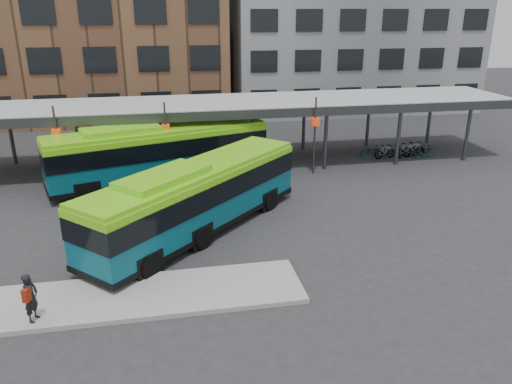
# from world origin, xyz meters

# --- Properties ---
(ground) EXTENTS (120.00, 120.00, 0.00)m
(ground) POSITION_xyz_m (0.00, 0.00, 0.00)
(ground) COLOR #28282B
(ground) RESTS_ON ground
(boarding_island) EXTENTS (14.00, 3.00, 0.18)m
(boarding_island) POSITION_xyz_m (-5.50, -3.00, 0.09)
(boarding_island) COLOR gray
(boarding_island) RESTS_ON ground
(canopy) EXTENTS (40.00, 6.53, 4.80)m
(canopy) POSITION_xyz_m (-0.06, 12.87, 3.91)
(canopy) COLOR #999B9E
(canopy) RESTS_ON ground
(building_grey) EXTENTS (24.00, 14.00, 20.00)m
(building_grey) POSITION_xyz_m (16.00, 32.00, 10.00)
(building_grey) COLOR slate
(building_grey) RESTS_ON ground
(bus_front) EXTENTS (10.68, 10.62, 3.43)m
(bus_front) POSITION_xyz_m (-1.86, 2.28, 1.78)
(bus_front) COLOR #084D5D
(bus_front) RESTS_ON ground
(bus_rear) EXTENTS (13.15, 6.42, 3.56)m
(bus_rear) POSITION_xyz_m (-3.49, 9.89, 1.85)
(bus_rear) COLOR #084D5D
(bus_rear) RESTS_ON ground
(pedestrian) EXTENTS (0.57, 0.71, 1.69)m
(pedestrian) POSITION_xyz_m (-7.77, -3.97, 1.04)
(pedestrian) COLOR black
(pedestrian) RESTS_ON boarding_island
(bike_rack) EXTENTS (5.46, 1.45, 1.08)m
(bike_rack) POSITION_xyz_m (13.12, 11.93, 0.48)
(bike_rack) COLOR slate
(bike_rack) RESTS_ON ground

